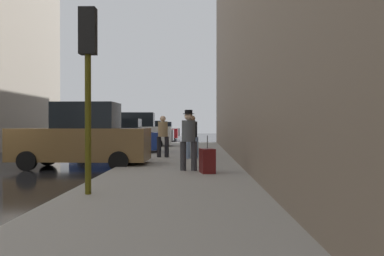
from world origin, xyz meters
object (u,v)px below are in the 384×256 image
Objects in this scene: parked_white_van at (135,132)px; pedestrian_with_beanie at (189,137)px; parked_red_hatchback at (155,132)px; traffic_light at (88,59)px; pedestrian_in_tan_coat at (163,134)px; duffel_bag at (210,153)px; parked_bronze_suv at (82,138)px; fire_hydrant at (143,150)px; parked_blue_sedan at (118,138)px; parked_silver_sedan at (161,131)px; pedestrian_in_red_jacket at (192,133)px; parked_gray_coupe at (147,133)px; rolling_suitcase at (207,161)px; pedestrian_in_jeans at (192,134)px.

parked_white_van is 14.78m from pedestrian_with_beanie.
traffic_light reaches higher than parked_red_hatchback.
pedestrian_in_tan_coat is 2.28m from duffel_bag.
fire_hydrant is at bearing 49.50° from parked_bronze_suv.
parked_blue_sedan and parked_silver_sedan have the same top height.
pedestrian_in_tan_coat is at bearing 85.96° from traffic_light.
parked_bronze_suv reaches higher than parked_silver_sedan.
pedestrian_with_beanie is 1.04× the size of pedestrian_in_red_jacket.
parked_silver_sedan is 27.74m from duffel_bag.
parked_red_hatchback is 6.04× the size of fire_hydrant.
pedestrian_with_beanie reaches higher than parked_gray_coupe.
pedestrian_in_red_jacket is at bearing -60.83° from parked_white_van.
pedestrian_in_jeans is at bearing 95.56° from rolling_suitcase.
pedestrian_in_jeans is at bearing 7.82° from fire_hydrant.
pedestrian_in_red_jacket is (-0.02, 7.72, -0.03)m from pedestrian_with_beanie.
pedestrian_in_jeans is 3.25m from pedestrian_in_red_jacket.
pedestrian_in_jeans is at bearing 89.50° from pedestrian_with_beanie.
parked_red_hatchback reaches higher than fire_hydrant.
pedestrian_in_red_jacket is (1.87, 3.51, 0.61)m from fire_hydrant.
fire_hydrant is (1.80, -16.15, -0.35)m from parked_gray_coupe.
pedestrian_in_jeans is (3.74, -4.02, 0.26)m from parked_blue_sedan.
rolling_suitcase is at bearing -86.18° from pedestrian_in_red_jacket.
parked_bronze_suv is at bearing -139.79° from duffel_bag.
parked_bronze_suv is at bearing -90.00° from parked_blue_sedan.
parked_silver_sedan is at bearing 93.55° from fire_hydrant.
traffic_light is 2.11× the size of pedestrian_in_jeans.
rolling_suitcase is at bearing -82.88° from parked_silver_sedan.
fire_hydrant is (1.80, -22.71, -0.35)m from parked_red_hatchback.
pedestrian_with_beanie is at bearing 130.07° from rolling_suitcase.
parked_bronze_suv and parked_white_van have the same top height.
traffic_light is at bearing -102.17° from pedestrian_in_jeans.
parked_silver_sedan is (0.00, 12.90, 0.00)m from parked_gray_coupe.
duffel_bag is (0.79, 5.89, -0.85)m from pedestrian_with_beanie.
parked_blue_sedan is 5.82m from parked_white_van.
pedestrian_in_jeans is at bearing -47.05° from parked_blue_sedan.
traffic_light reaches higher than pedestrian_in_tan_coat.
pedestrian_with_beanie is at bearing -75.50° from parked_white_van.
parked_gray_coupe and parked_silver_sedan have the same top height.
pedestrian_in_red_jacket reaches higher than parked_gray_coupe.
rolling_suitcase is at bearing -74.18° from parked_white_van.
parked_bronze_suv is 2.71× the size of pedestrian_in_jeans.
parked_silver_sedan is at bearing 99.33° from duffel_bag.
pedestrian_in_tan_coat is at bearing 103.05° from pedestrian_with_beanie.
traffic_light reaches higher than parked_blue_sedan.
parked_white_van is at bearing 110.81° from pedestrian_in_jeans.
pedestrian_in_red_jacket is at bearing -11.82° from parked_blue_sedan.
traffic_light is at bearing -86.60° from parked_red_hatchback.
parked_silver_sedan is at bearing 96.35° from pedestrian_with_beanie.
pedestrian_with_beanie reaches higher than pedestrian_in_tan_coat.
rolling_suitcase is (2.43, -4.84, -0.01)m from fire_hydrant.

